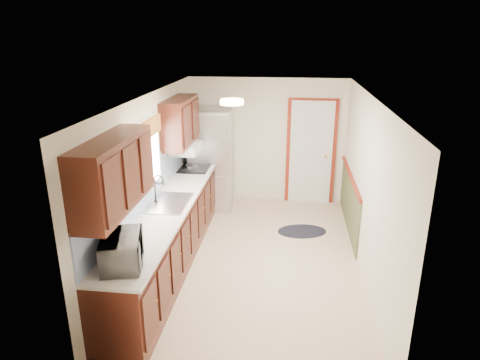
# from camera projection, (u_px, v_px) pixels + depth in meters

# --- Properties ---
(room_shell) EXTENTS (3.20, 5.20, 2.52)m
(room_shell) POSITION_uv_depth(u_px,v_px,m) (256.00, 184.00, 5.91)
(room_shell) COLOR beige
(room_shell) RESTS_ON ground
(kitchen_run) EXTENTS (0.63, 4.00, 2.20)m
(kitchen_run) POSITION_uv_depth(u_px,v_px,m) (165.00, 214.00, 5.90)
(kitchen_run) COLOR #39140D
(kitchen_run) RESTS_ON ground
(back_wall_trim) EXTENTS (1.12, 2.30, 2.08)m
(back_wall_trim) POSITION_uv_depth(u_px,v_px,m) (319.00, 162.00, 7.97)
(back_wall_trim) COLOR maroon
(back_wall_trim) RESTS_ON ground
(ceiling_fixture) EXTENTS (0.30, 0.30, 0.06)m
(ceiling_fixture) POSITION_uv_depth(u_px,v_px,m) (232.00, 102.00, 5.37)
(ceiling_fixture) COLOR #FFD88C
(ceiling_fixture) RESTS_ON room_shell
(microwave) EXTENTS (0.47, 0.65, 0.39)m
(microwave) POSITION_uv_depth(u_px,v_px,m) (122.00, 248.00, 4.31)
(microwave) COLOR white
(microwave) RESTS_ON kitchen_run
(refrigerator) EXTENTS (0.85, 0.82, 1.88)m
(refrigerator) POSITION_uv_depth(u_px,v_px,m) (211.00, 159.00, 8.03)
(refrigerator) COLOR #B7B7BC
(refrigerator) RESTS_ON ground
(rug) EXTENTS (0.91, 0.67, 0.01)m
(rug) POSITION_uv_depth(u_px,v_px,m) (302.00, 231.00, 7.22)
(rug) COLOR black
(rug) RESTS_ON ground
(cooktop) EXTENTS (0.50, 0.60, 0.02)m
(cooktop) POSITION_uv_depth(u_px,v_px,m) (194.00, 168.00, 7.44)
(cooktop) COLOR black
(cooktop) RESTS_ON kitchen_run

